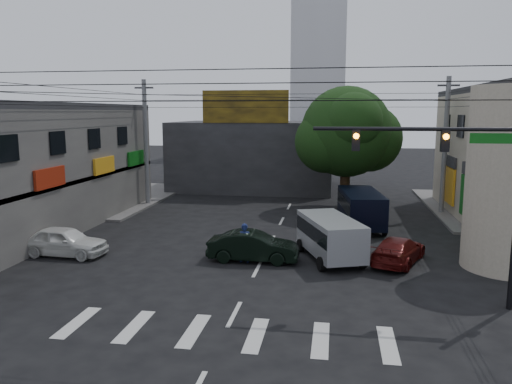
% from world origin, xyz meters
% --- Properties ---
extents(ground, '(160.00, 160.00, 0.00)m').
position_xyz_m(ground, '(0.00, 0.00, 0.00)').
color(ground, black).
rests_on(ground, ground).
extents(sidewalk_far_left, '(16.00, 16.00, 0.15)m').
position_xyz_m(sidewalk_far_left, '(-18.00, 18.00, 0.07)').
color(sidewalk_far_left, '#514F4C').
rests_on(sidewalk_far_left, ground).
extents(building_far, '(14.00, 10.00, 6.00)m').
position_xyz_m(building_far, '(-4.00, 26.00, 3.00)').
color(building_far, '#232326').
rests_on(building_far, ground).
extents(billboard, '(7.00, 0.30, 2.60)m').
position_xyz_m(billboard, '(-4.00, 21.10, 7.30)').
color(billboard, olive).
rests_on(billboard, building_far).
extents(tower_distant, '(9.00, 9.00, 44.00)m').
position_xyz_m(tower_distant, '(0.00, 70.00, 22.00)').
color(tower_distant, silver).
rests_on(tower_distant, ground).
extents(street_tree, '(6.40, 6.40, 8.70)m').
position_xyz_m(street_tree, '(4.00, 17.00, 5.47)').
color(street_tree, black).
rests_on(street_tree, ground).
extents(traffic_gantry, '(7.10, 0.35, 7.20)m').
position_xyz_m(traffic_gantry, '(7.82, -1.00, 4.83)').
color(traffic_gantry, black).
rests_on(traffic_gantry, ground).
extents(utility_pole_far_left, '(0.32, 0.32, 9.20)m').
position_xyz_m(utility_pole_far_left, '(-10.50, 16.00, 4.60)').
color(utility_pole_far_left, '#59595B').
rests_on(utility_pole_far_left, ground).
extents(utility_pole_far_right, '(0.32, 0.32, 9.20)m').
position_xyz_m(utility_pole_far_right, '(10.50, 16.00, 4.60)').
color(utility_pole_far_right, '#59595B').
rests_on(utility_pole_far_right, ground).
extents(dark_sedan, '(1.49, 4.22, 1.39)m').
position_xyz_m(dark_sedan, '(-0.38, 3.25, 0.69)').
color(dark_sedan, black).
rests_on(dark_sedan, ground).
extents(white_compact, '(2.15, 4.37, 1.43)m').
position_xyz_m(white_compact, '(-9.55, 2.66, 0.71)').
color(white_compact, silver).
rests_on(white_compact, ground).
extents(maroon_sedan, '(4.62, 5.38, 1.22)m').
position_xyz_m(maroon_sedan, '(6.26, 3.98, 0.61)').
color(maroon_sedan, '#420B09').
rests_on(maroon_sedan, ground).
extents(silver_minivan, '(5.90, 4.99, 1.99)m').
position_xyz_m(silver_minivan, '(3.15, 4.04, 1.00)').
color(silver_minivan, '#989BA0').
rests_on(silver_minivan, ground).
extents(navy_van, '(5.99, 3.42, 2.19)m').
position_xyz_m(navy_van, '(4.86, 10.91, 1.10)').
color(navy_van, black).
rests_on(navy_van, ground).
extents(traffic_officer, '(0.70, 0.49, 1.81)m').
position_xyz_m(traffic_officer, '(-0.74, 3.00, 0.91)').
color(traffic_officer, '#151F4B').
rests_on(traffic_officer, ground).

